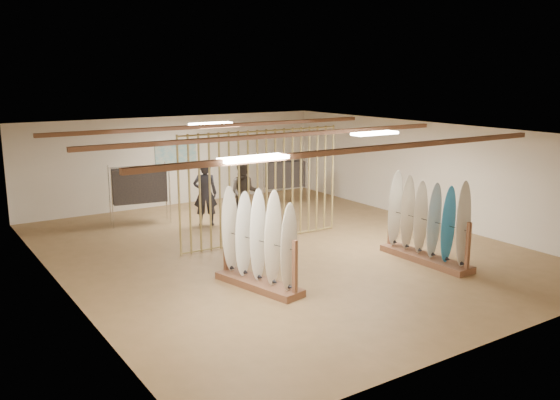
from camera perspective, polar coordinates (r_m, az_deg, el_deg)
floor at (r=14.20m, az=0.00°, el=-4.74°), size 12.00×12.00×0.00m
ceiling at (r=13.66m, az=0.00°, el=6.58°), size 12.00×12.00×0.00m
wall_back at (r=19.09m, az=-9.98°, el=3.75°), size 12.00×0.00×12.00m
wall_front at (r=9.59m, az=20.22°, el=-5.13°), size 12.00×0.00×12.00m
wall_left at (r=11.93m, az=-20.49°, el=-1.84°), size 0.00×12.00×12.00m
wall_right at (r=17.09m, az=14.16°, el=2.60°), size 0.00×12.00×12.00m
ceiling_slats at (r=13.66m, az=0.00°, el=6.24°), size 9.50×6.12×0.10m
light_panels at (r=13.66m, az=0.00°, el=6.33°), size 1.20×0.35×0.06m
bamboo_partition at (r=14.52m, az=-1.74°, el=1.33°), size 4.45×0.05×2.78m
poster at (r=19.04m, az=-9.98°, el=4.34°), size 1.40×0.03×0.90m
rack_left at (r=11.54m, az=-2.09°, el=-5.37°), size 0.97×2.08×1.91m
rack_right at (r=13.51m, az=13.92°, el=-3.13°), size 0.56×2.36×1.89m
clothing_rack_a at (r=16.74m, az=-13.39°, el=1.38°), size 1.55×0.63×1.68m
clothing_rack_b at (r=18.92m, az=0.51°, el=2.48°), size 1.34×0.59×1.46m
shopper_a at (r=16.31m, az=-7.22°, el=1.01°), size 0.88×0.77×2.01m
shopper_b at (r=16.47m, az=-3.44°, el=1.09°), size 1.18×1.11×1.94m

